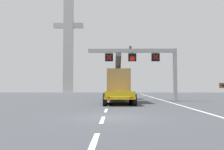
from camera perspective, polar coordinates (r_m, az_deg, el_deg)
name	(u,v)px	position (r m, az deg, el deg)	size (l,w,h in m)	color
ground	(112,117)	(13.78, 0.05, -10.04)	(112.00, 112.00, 0.00)	#424449
lane_markings	(111,99)	(34.82, -0.35, -5.62)	(0.20, 56.80, 0.01)	silver
edge_line_right	(172,103)	(26.43, 14.03, -6.45)	(0.20, 63.00, 0.01)	silver
overhead_lane_gantry	(144,59)	(29.07, 7.66, 3.80)	(10.87, 0.90, 6.59)	#9EA0A5
heavy_haul_truck_yellow	(117,84)	(28.99, 1.24, -2.27)	(3.26, 14.11, 5.30)	yellow
bridge_pylon_distant	(68,37)	(75.38, -10.32, 8.85)	(9.00, 2.00, 32.92)	#B7B7B2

